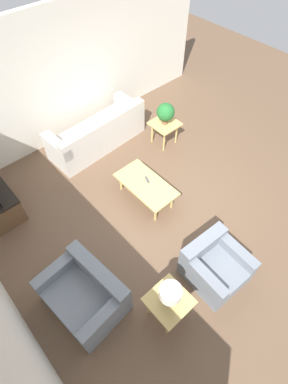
{
  "coord_description": "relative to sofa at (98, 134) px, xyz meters",
  "views": [
    {
      "loc": [
        -2.22,
        2.54,
        4.6
      ],
      "look_at": [
        0.2,
        0.38,
        0.55
      ],
      "focal_mm": 28.0,
      "sensor_mm": 36.0,
      "label": 1
    }
  ],
  "objects": [
    {
      "name": "armchair",
      "position": [
        -3.66,
        0.48,
        -0.03
      ],
      "size": [
        0.9,
        0.88,
        0.69
      ],
      "rotation": [
        0.0,
        0.0,
        -1.63
      ],
      "color": "slate",
      "rests_on": "ground_plane"
    },
    {
      "name": "table_lamp",
      "position": [
        -3.62,
        1.45,
        0.46
      ],
      "size": [
        0.3,
        0.3,
        0.38
      ],
      "color": "#333333",
      "rests_on": "side_table_lamp"
    },
    {
      "name": "loveseat",
      "position": [
        -2.7,
        2.22,
        -0.03
      ],
      "size": [
        1.23,
        0.96,
        0.69
      ],
      "rotation": [
        0.0,
        0.0,
        3.23
      ],
      "color": "slate",
      "rests_on": "ground_plane"
    },
    {
      "name": "ground_plane",
      "position": [
        -2.21,
        0.08,
        -0.31
      ],
      "size": [
        14.0,
        14.0,
        0.0
      ],
      "primitive_type": "plane",
      "color": "brown"
    },
    {
      "name": "sofa",
      "position": [
        0.0,
        0.0,
        0.0
      ],
      "size": [
        0.91,
        2.19,
        0.82
      ],
      "rotation": [
        0.0,
        0.0,
        1.62
      ],
      "color": "silver",
      "rests_on": "ground_plane"
    },
    {
      "name": "wall_right",
      "position": [
        0.85,
        0.08,
        1.04
      ],
      "size": [
        0.12,
        7.2,
        2.7
      ],
      "color": "silver",
      "rests_on": "ground_plane"
    },
    {
      "name": "potted_plant",
      "position": [
        -0.89,
        -1.15,
        0.49
      ],
      "size": [
        0.38,
        0.38,
        0.47
      ],
      "color": "brown",
      "rests_on": "side_table_plant"
    },
    {
      "name": "coffee_table",
      "position": [
        -1.81,
        0.24,
        0.06
      ],
      "size": [
        1.18,
        0.62,
        0.42
      ],
      "color": "tan",
      "rests_on": "ground_plane"
    },
    {
      "name": "remote_control",
      "position": [
        -1.76,
        0.16,
        0.12
      ],
      "size": [
        0.16,
        0.09,
        0.02
      ],
      "color": "#4C4C51",
      "rests_on": "coffee_table"
    },
    {
      "name": "side_table_plant",
      "position": [
        -0.89,
        -1.15,
        0.14
      ],
      "size": [
        0.56,
        0.56,
        0.53
      ],
      "color": "tan",
      "rests_on": "ground_plane"
    },
    {
      "name": "side_table_lamp",
      "position": [
        -3.62,
        1.45,
        0.14
      ],
      "size": [
        0.56,
        0.56,
        0.53
      ],
      "color": "tan",
      "rests_on": "ground_plane"
    }
  ]
}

